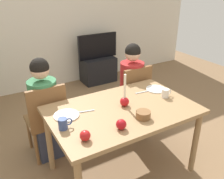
{
  "coord_description": "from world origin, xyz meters",
  "views": [
    {
      "loc": [
        -1.12,
        -1.7,
        1.9
      ],
      "look_at": [
        0.0,
        0.2,
        0.87
      ],
      "focal_mm": 39.01,
      "sensor_mm": 36.0,
      "label": 1
    }
  ],
  "objects": [
    {
      "name": "plate_left",
      "position": [
        -0.51,
        0.14,
        0.76
      ],
      "size": [
        0.23,
        0.23,
        0.01
      ],
      "primitive_type": "cylinder",
      "color": "white",
      "rests_on": "dining_table"
    },
    {
      "name": "chair_right",
      "position": [
        0.55,
        0.61,
        0.51
      ],
      "size": [
        0.4,
        0.4,
        0.9
      ],
      "color": "brown",
      "rests_on": "ground"
    },
    {
      "name": "mug_left",
      "position": [
        -0.61,
        -0.04,
        0.8
      ],
      "size": [
        0.12,
        0.08,
        0.1
      ],
      "color": "#33477F",
      "rests_on": "dining_table"
    },
    {
      "name": "bowl_walnuts",
      "position": [
        0.06,
        -0.24,
        0.78
      ],
      "size": [
        0.13,
        0.13,
        0.07
      ],
      "primitive_type": "cylinder",
      "color": "brown",
      "rests_on": "dining_table"
    },
    {
      "name": "back_wall",
      "position": [
        0.0,
        2.6,
        1.3
      ],
      "size": [
        6.4,
        0.1,
        2.6
      ],
      "primitive_type": "cube",
      "color": "beige",
      "rests_on": "ground"
    },
    {
      "name": "dining_table",
      "position": [
        0.0,
        0.0,
        0.67
      ],
      "size": [
        1.4,
        0.9,
        0.75
      ],
      "color": "#99754C",
      "rests_on": "ground"
    },
    {
      "name": "tv_stand",
      "position": [
        0.92,
        2.3,
        0.24
      ],
      "size": [
        0.64,
        0.4,
        0.48
      ],
      "primitive_type": "cube",
      "color": "black",
      "rests_on": "ground"
    },
    {
      "name": "apple_near_candle",
      "position": [
        -0.52,
        -0.27,
        0.79
      ],
      "size": [
        0.09,
        0.09,
        0.09
      ],
      "primitive_type": "sphere",
      "color": "red",
      "rests_on": "dining_table"
    },
    {
      "name": "fork_right",
      "position": [
        0.38,
        0.19,
        0.75
      ],
      "size": [
        0.18,
        0.03,
        0.01
      ],
      "primitive_type": "cube",
      "rotation": [
        0.0,
        0.0,
        -0.1
      ],
      "color": "silver",
      "rests_on": "dining_table"
    },
    {
      "name": "person_left_child",
      "position": [
        -0.58,
        0.64,
        0.57
      ],
      "size": [
        0.3,
        0.3,
        1.17
      ],
      "color": "#33384C",
      "rests_on": "ground"
    },
    {
      "name": "fork_left",
      "position": [
        -0.34,
        0.12,
        0.75
      ],
      "size": [
        0.18,
        0.05,
        0.01
      ],
      "primitive_type": "cube",
      "rotation": [
        0.0,
        0.0,
        -0.22
      ],
      "color": "silver",
      "rests_on": "dining_table"
    },
    {
      "name": "plate_right",
      "position": [
        0.55,
        0.17,
        0.76
      ],
      "size": [
        0.22,
        0.22,
        0.01
      ],
      "primitive_type": "cylinder",
      "color": "white",
      "rests_on": "dining_table"
    },
    {
      "name": "person_right_child",
      "position": [
        0.55,
        0.64,
        0.57
      ],
      "size": [
        0.3,
        0.3,
        1.17
      ],
      "color": "#33384C",
      "rests_on": "ground"
    },
    {
      "name": "tv",
      "position": [
        0.92,
        2.3,
        0.71
      ],
      "size": [
        0.79,
        0.05,
        0.46
      ],
      "color": "black",
      "rests_on": "tv_stand"
    },
    {
      "name": "apple_by_left_plate",
      "position": [
        -0.2,
        -0.28,
        0.79
      ],
      "size": [
        0.09,
        0.09,
        0.09
      ],
      "primitive_type": "sphere",
      "color": "#AC1017",
      "rests_on": "dining_table"
    },
    {
      "name": "chair_left",
      "position": [
        -0.58,
        0.61,
        0.51
      ],
      "size": [
        0.4,
        0.4,
        0.9
      ],
      "color": "brown",
      "rests_on": "ground"
    },
    {
      "name": "mug_right",
      "position": [
        0.52,
        -0.02,
        0.8
      ],
      "size": [
        0.12,
        0.08,
        0.09
      ],
      "color": "silver",
      "rests_on": "dining_table"
    },
    {
      "name": "candle_centerpiece",
      "position": [
        0.04,
        0.04,
        0.82
      ],
      "size": [
        0.09,
        0.09,
        0.33
      ],
      "color": "red",
      "rests_on": "dining_table"
    },
    {
      "name": "ground_plane",
      "position": [
        0.0,
        0.0,
        0.0
      ],
      "size": [
        7.68,
        7.68,
        0.0
      ],
      "primitive_type": "plane",
      "color": "brown"
    }
  ]
}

